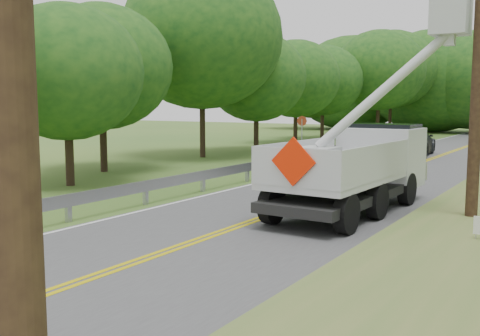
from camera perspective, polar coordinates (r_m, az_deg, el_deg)
The scene contains 8 objects.
ground at distance 9.80m, azimuth -19.59°, elevation -12.27°, with size 140.00×140.00×0.00m, color #3A6227.
road at distance 21.21m, azimuth 11.65°, elevation -1.86°, with size 7.20×96.00×0.03m.
guardrail at distance 23.64m, azimuth 3.33°, elevation 0.47°, with size 0.18×48.00×0.77m.
treeline_left at distance 39.39m, azimuth 5.36°, elevation 10.53°, with size 11.24×55.81×10.93m.
bucket_truck at distance 16.76m, azimuth 13.18°, elevation 1.18°, with size 4.34×7.11×6.86m.
suv_silver at distance 24.59m, azimuth 11.53°, elevation 1.40°, with size 2.92×6.33×1.76m, color #ADB0B3.
suv_darkgrey at distance 34.50m, azimuth 17.28°, elevation 2.67°, with size 2.36×5.81×1.69m, color #353A3E.
stop_sign_permanent at distance 28.40m, azimuth 6.41°, elevation 3.70°, with size 0.53×0.11×2.48m.
Camera 1 is at (7.38, -5.64, 3.13)m, focal length 41.24 mm.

